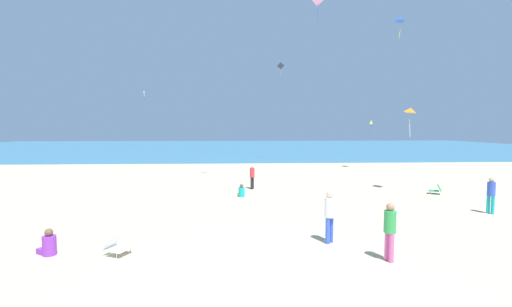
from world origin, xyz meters
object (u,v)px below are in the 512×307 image
(person_4, at_px, (49,245))
(kite_white, at_px, (144,94))
(person_3, at_px, (252,175))
(person_5, at_px, (390,228))
(kite_blue, at_px, (401,19))
(kite_yellow, at_px, (371,122))
(person_1, at_px, (330,213))
(beach_chair_mid_beach, at_px, (116,246))
(person_0, at_px, (491,193))
(kite_orange, at_px, (411,110))
(kite_black, at_px, (281,66))
(beach_chair_near_camera, at_px, (436,190))
(person_6, at_px, (241,192))

(person_4, relative_size, kite_white, 0.73)
(person_3, height_order, kite_white, kite_white)
(person_5, bearing_deg, kite_blue, 52.21)
(kite_white, bearing_deg, kite_blue, -24.94)
(kite_yellow, bearing_deg, person_1, -113.90)
(beach_chair_mid_beach, xyz_separation_m, person_1, (6.42, 0.68, 0.71))
(beach_chair_mid_beach, bearing_deg, person_0, 39.55)
(beach_chair_mid_beach, height_order, person_4, person_4)
(person_5, bearing_deg, kite_orange, 48.61)
(person_3, xyz_separation_m, person_5, (3.31, -11.29, 0.10))
(person_4, relative_size, kite_black, 0.55)
(beach_chair_near_camera, xyz_separation_m, person_6, (-10.77, -0.16, 0.00))
(beach_chair_mid_beach, relative_size, person_6, 1.14)
(beach_chair_mid_beach, height_order, person_5, person_5)
(person_1, height_order, person_6, person_1)
(person_0, xyz_separation_m, kite_black, (-6.10, 23.80, 9.47))
(kite_black, xyz_separation_m, kite_yellow, (9.65, -1.37, -6.10))
(beach_chair_mid_beach, bearing_deg, kite_yellow, 79.92)
(kite_white, relative_size, kite_blue, 0.63)
(person_3, relative_size, person_5, 0.89)
(kite_blue, bearing_deg, kite_yellow, 80.47)
(beach_chair_mid_beach, bearing_deg, kite_black, 97.54)
(beach_chair_mid_beach, xyz_separation_m, kite_white, (-6.45, 27.45, 6.99))
(person_3, bearing_deg, person_4, -89.62)
(kite_white, height_order, kite_yellow, kite_white)
(kite_yellow, bearing_deg, beach_chair_near_camera, -100.54)
(beach_chair_mid_beach, bearing_deg, person_5, 17.35)
(kite_yellow, bearing_deg, kite_white, 177.55)
(person_1, distance_m, kite_black, 28.74)
(person_4, bearing_deg, kite_yellow, -96.32)
(beach_chair_mid_beach, distance_m, person_5, 7.74)
(person_1, bearing_deg, beach_chair_near_camera, 90.89)
(person_4, relative_size, person_6, 1.12)
(person_4, distance_m, kite_blue, 27.44)
(person_3, distance_m, kite_yellow, 21.20)
(person_3, distance_m, person_5, 11.76)
(kite_white, distance_m, kite_blue, 25.48)
(person_1, relative_size, kite_blue, 0.99)
(beach_chair_mid_beach, relative_size, kite_black, 0.55)
(kite_white, bearing_deg, person_4, -80.65)
(person_0, xyz_separation_m, kite_orange, (-1.04, 5.04, 3.74))
(person_1, bearing_deg, person_6, 157.44)
(kite_yellow, bearing_deg, person_3, -130.08)
(person_5, bearing_deg, beach_chair_mid_beach, 161.34)
(kite_yellow, bearing_deg, person_5, -110.42)
(person_5, relative_size, kite_orange, 0.97)
(beach_chair_near_camera, xyz_separation_m, kite_blue, (1.77, 8.59, 11.85))
(person_4, distance_m, kite_orange, 18.14)
(person_4, xyz_separation_m, kite_black, (10.11, 27.71, 10.09))
(beach_chair_mid_beach, distance_m, kite_blue, 26.26)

